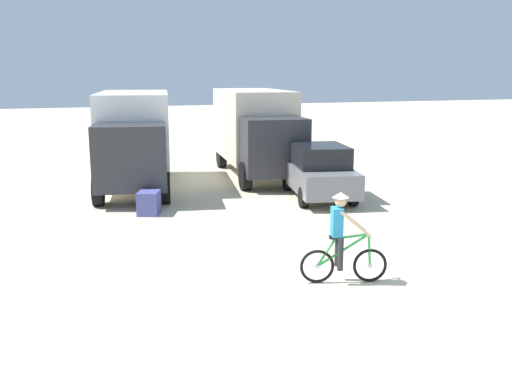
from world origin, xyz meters
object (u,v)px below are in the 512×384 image
object	(u,v)px
cyclist_orange_shirt	(341,241)
supply_crate	(149,203)
box_truck_cream_rv	(256,129)
box_truck_avon_van	(134,135)
sedan_parked	(319,171)

from	to	relation	value
cyclist_orange_shirt	supply_crate	xyz separation A→B (m)	(-2.78, 6.75, -0.51)
box_truck_cream_rv	supply_crate	size ratio (longest dim) A/B	9.69
box_truck_cream_rv	supply_crate	distance (m)	7.25
box_truck_avon_van	sedan_parked	distance (m)	6.65
sedan_parked	cyclist_orange_shirt	xyz separation A→B (m)	(-2.82, -7.19, -0.04)
box_truck_cream_rv	cyclist_orange_shirt	distance (m)	12.03
sedan_parked	supply_crate	distance (m)	5.64
box_truck_avon_van	sedan_parked	xyz separation A→B (m)	(5.45, -3.68, -0.99)
box_truck_avon_van	cyclist_orange_shirt	distance (m)	11.23
sedan_parked	supply_crate	world-z (taller)	sedan_parked
sedan_parked	supply_crate	bearing A→B (deg)	-175.45
sedan_parked	box_truck_cream_rv	bearing A→B (deg)	97.55
cyclist_orange_shirt	box_truck_cream_rv	bearing A→B (deg)	79.38
cyclist_orange_shirt	sedan_parked	bearing A→B (deg)	68.60
cyclist_orange_shirt	supply_crate	world-z (taller)	cyclist_orange_shirt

